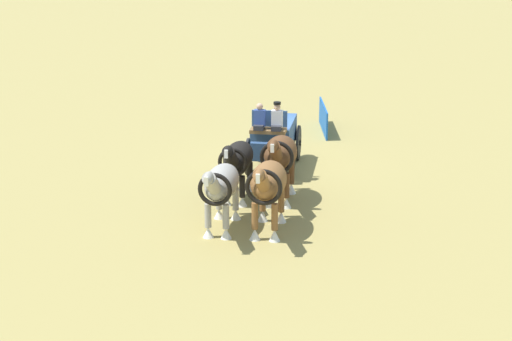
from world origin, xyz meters
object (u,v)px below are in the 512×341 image
object	(u,v)px
show_wagon	(274,136)
draft_horse_rear_off	(238,160)
draft_horse_lead_near	(268,184)
draft_horse_lead_off	(221,186)
draft_horse_rear_near	(280,156)

from	to	relation	value
show_wagon	draft_horse_rear_off	size ratio (longest dim) A/B	1.78
draft_horse_lead_near	draft_horse_lead_off	world-z (taller)	draft_horse_lead_near
show_wagon	draft_horse_rear_off	distance (m)	3.49
draft_horse_rear_near	draft_horse_lead_off	world-z (taller)	draft_horse_rear_near
draft_horse_rear_off	draft_horse_lead_off	world-z (taller)	draft_horse_lead_off
show_wagon	draft_horse_rear_off	bearing A→B (deg)	-15.02
draft_horse_rear_off	draft_horse_lead_off	distance (m)	2.60
draft_horse_rear_near	draft_horse_rear_off	xyz separation A→B (m)	(-0.07, -1.30, -0.18)
show_wagon	draft_horse_lead_off	distance (m)	6.06
draft_horse_lead_near	draft_horse_lead_off	bearing A→B (deg)	-93.65
draft_horse_lead_off	draft_horse_lead_near	bearing A→B (deg)	86.35
draft_horse_rear_off	show_wagon	bearing A→B (deg)	164.98
draft_horse_rear_near	show_wagon	bearing A→B (deg)	-173.47
draft_horse_rear_near	draft_horse_lead_near	distance (m)	2.60
show_wagon	draft_horse_rear_near	distance (m)	3.48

